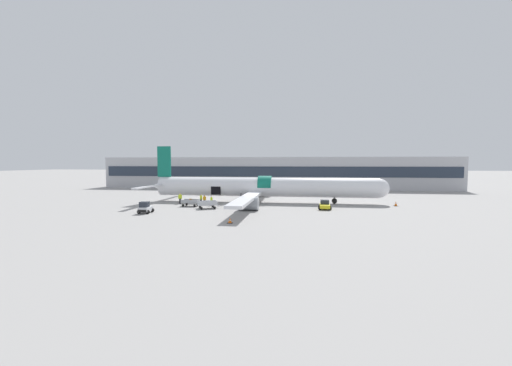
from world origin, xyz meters
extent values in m
plane|color=gray|center=(0.00, 0.00, 0.00)|extent=(500.00, 500.00, 0.00)
cube|color=#B2B2B7|center=(0.00, 37.92, 4.18)|extent=(93.53, 9.58, 8.36)
cube|color=#232D3D|center=(0.00, 33.07, 4.60)|extent=(91.66, 0.16, 2.68)
cylinder|color=silver|center=(1.19, 6.03, 2.68)|extent=(37.94, 3.30, 3.30)
sphere|color=silver|center=(20.16, 6.03, 2.68)|extent=(3.14, 3.14, 3.14)
cone|color=silver|center=(-17.78, 6.03, 2.68)|extent=(3.80, 3.04, 3.04)
cylinder|color=#0F6B56|center=(1.19, 6.00, 2.98)|extent=(2.28, 3.31, 3.31)
cube|color=#0F6B56|center=(-17.16, 6.03, 7.09)|extent=(2.48, 0.28, 5.51)
cube|color=silver|center=(-17.24, 0.79, 3.01)|extent=(0.91, 10.49, 0.20)
cube|color=silver|center=(-17.24, 11.28, 3.01)|extent=(0.91, 10.49, 0.20)
cube|color=silver|center=(-0.33, -3.83, 1.77)|extent=(2.16, 18.74, 0.40)
cube|color=silver|center=(-0.33, 15.89, 1.77)|extent=(2.16, 18.74, 0.40)
cylinder|color=gray|center=(-0.13, -3.49, 1.01)|extent=(2.84, 1.95, 1.95)
cylinder|color=gray|center=(-0.13, 15.55, 1.01)|extent=(2.84, 1.95, 1.95)
cube|color=black|center=(-7.16, 4.40, 2.10)|extent=(1.70, 0.12, 1.40)
cylinder|color=#56565B|center=(12.95, 6.03, 1.15)|extent=(0.22, 0.22, 1.40)
sphere|color=black|center=(12.95, 6.03, 0.45)|extent=(0.91, 0.91, 0.91)
cylinder|color=#56565B|center=(-2.61, 3.68, 1.15)|extent=(0.22, 0.22, 1.40)
sphere|color=black|center=(-2.61, 3.68, 0.45)|extent=(0.91, 0.91, 0.91)
cylinder|color=#56565B|center=(-2.61, 8.38, 1.15)|extent=(0.22, 0.22, 1.40)
sphere|color=black|center=(-2.61, 8.38, 0.45)|extent=(0.91, 0.91, 0.91)
cube|color=silver|center=(-13.75, -7.70, 0.56)|extent=(1.45, 2.32, 0.64)
cube|color=#232833|center=(-13.72, -8.09, 1.23)|extent=(1.17, 1.08, 0.72)
cube|color=black|center=(-13.66, -8.86, 0.43)|extent=(1.17, 0.20, 0.32)
sphere|color=black|center=(-14.31, -8.50, 0.28)|extent=(0.56, 0.56, 0.56)
sphere|color=black|center=(-13.08, -8.41, 0.28)|extent=(0.56, 0.56, 0.56)
sphere|color=black|center=(-14.41, -6.98, 0.28)|extent=(0.56, 0.56, 0.56)
sphere|color=black|center=(-13.19, -6.89, 0.28)|extent=(0.56, 0.56, 0.56)
cube|color=yellow|center=(10.84, -0.89, 0.49)|extent=(1.57, 2.48, 0.51)
cube|color=#232833|center=(10.86, -0.47, 1.05)|extent=(1.29, 1.14, 0.61)
cube|color=black|center=(10.89, 0.36, 0.39)|extent=(1.33, 0.18, 0.25)
sphere|color=black|center=(11.57, -0.10, 0.28)|extent=(0.56, 0.56, 0.56)
sphere|color=black|center=(10.18, -0.04, 0.28)|extent=(0.56, 0.56, 0.56)
sphere|color=black|center=(11.50, -1.74, 0.28)|extent=(0.56, 0.56, 0.56)
sphere|color=black|center=(10.11, -1.68, 0.28)|extent=(0.56, 0.56, 0.56)
cube|color=#999BA0|center=(-10.01, -0.35, 0.61)|extent=(2.68, 1.60, 0.05)
cube|color=#999BA0|center=(-8.70, -0.34, 0.85)|extent=(0.07, 1.59, 0.43)
cube|color=#999BA0|center=(-10.01, -1.11, 0.85)|extent=(2.62, 0.07, 0.43)
cube|color=#999BA0|center=(-10.01, 0.42, 0.85)|extent=(2.62, 0.07, 0.43)
cube|color=#333338|center=(-8.22, -0.34, 0.35)|extent=(0.90, 0.08, 0.06)
sphere|color=black|center=(-9.07, -1.14, 0.20)|extent=(0.40, 0.40, 0.40)
sphere|color=black|center=(-9.08, 0.45, 0.20)|extent=(0.40, 0.40, 0.40)
sphere|color=black|center=(-10.95, -1.15, 0.20)|extent=(0.40, 0.40, 0.40)
sphere|color=black|center=(-10.95, 0.44, 0.20)|extent=(0.40, 0.40, 0.40)
cube|color=#2D2D33|center=(-9.06, -0.58, 0.81)|extent=(0.43, 0.28, 0.35)
cube|color=olive|center=(-10.09, -0.11, 0.91)|extent=(0.33, 0.28, 0.54)
cube|color=#1E2347|center=(-10.84, -0.32, 0.78)|extent=(0.55, 0.23, 0.28)
cube|color=#B7BABF|center=(-6.61, -2.47, 0.56)|extent=(3.27, 2.72, 0.05)
cube|color=#B7BABF|center=(-5.36, -1.87, 0.85)|extent=(0.77, 1.52, 0.54)
cube|color=#B7BABF|center=(-6.26, -3.19, 0.85)|extent=(2.53, 1.26, 0.54)
cube|color=#B7BABF|center=(-6.95, -1.75, 0.85)|extent=(2.53, 1.26, 0.54)
cube|color=#333338|center=(-4.92, -1.66, 0.32)|extent=(0.85, 0.46, 0.06)
sphere|color=black|center=(-5.35, -2.79, 0.20)|extent=(0.40, 0.40, 0.40)
sphere|color=black|center=(-6.07, -1.30, 0.20)|extent=(0.40, 0.40, 0.40)
sphere|color=black|center=(-7.14, -3.65, 0.20)|extent=(0.40, 0.40, 0.40)
sphere|color=black|center=(-7.86, -2.16, 0.20)|extent=(0.40, 0.40, 0.40)
cube|color=black|center=(-6.68, -2.65, 0.75)|extent=(0.59, 0.36, 0.33)
cube|color=#1E2347|center=(-6.35, -2.52, 0.76)|extent=(0.44, 0.32, 0.35)
cylinder|color=#1E2338|center=(-8.39, 1.87, 0.38)|extent=(0.39, 0.39, 0.76)
cylinder|color=orange|center=(-8.39, 1.87, 1.07)|extent=(0.50, 0.50, 0.60)
sphere|color=#9E7556|center=(-8.39, 1.87, 1.47)|extent=(0.21, 0.21, 0.21)
cylinder|color=orange|center=(-8.56, 1.74, 1.00)|extent=(0.16, 0.16, 0.55)
cylinder|color=orange|center=(-8.22, 2.00, 1.00)|extent=(0.16, 0.16, 0.55)
cylinder|color=black|center=(-9.17, 2.44, 0.40)|extent=(0.34, 0.34, 0.79)
cylinder|color=#CCE523|center=(-9.17, 2.44, 1.10)|extent=(0.44, 0.44, 0.62)
sphere|color=tan|center=(-9.17, 2.44, 1.53)|extent=(0.22, 0.22, 0.22)
cylinder|color=#CCE523|center=(-9.12, 2.22, 1.04)|extent=(0.14, 0.14, 0.57)
cylinder|color=#CCE523|center=(-9.22, 2.65, 1.04)|extent=(0.14, 0.14, 0.57)
cylinder|color=#1E2338|center=(-6.81, 0.51, 0.38)|extent=(0.33, 0.33, 0.76)
cylinder|color=#B7E019|center=(-6.81, 0.51, 1.06)|extent=(0.43, 0.43, 0.60)
sphere|color=beige|center=(-6.81, 0.51, 1.47)|extent=(0.21, 0.21, 0.21)
cylinder|color=#B7E019|center=(-6.86, 0.31, 1.00)|extent=(0.14, 0.14, 0.55)
cylinder|color=#B7E019|center=(-6.77, 0.72, 1.00)|extent=(0.14, 0.14, 0.55)
cylinder|color=black|center=(-12.78, 2.31, 0.43)|extent=(0.39, 0.39, 0.87)
cylinder|color=#CCE523|center=(-12.78, 2.31, 1.21)|extent=(0.50, 0.50, 0.68)
sphere|color=tan|center=(-12.78, 2.31, 1.67)|extent=(0.24, 0.24, 0.24)
cylinder|color=#CCE523|center=(-12.54, 2.38, 1.13)|extent=(0.16, 0.16, 0.63)
cylinder|color=#CCE523|center=(-13.01, 2.25, 1.13)|extent=(0.16, 0.16, 0.63)
cube|color=black|center=(22.35, 4.46, 0.01)|extent=(0.62, 0.62, 0.03)
cone|color=orange|center=(22.35, 4.46, 0.37)|extent=(0.46, 0.46, 0.73)
cylinder|color=white|center=(22.35, 4.46, 0.40)|extent=(0.26, 0.26, 0.09)
cube|color=black|center=(-0.68, -13.17, 0.01)|extent=(0.61, 0.61, 0.03)
cone|color=orange|center=(-0.68, -13.17, 0.30)|extent=(0.45, 0.45, 0.61)
cylinder|color=white|center=(-0.68, -13.17, 0.33)|extent=(0.26, 0.26, 0.07)
camera|label=1|loc=(7.23, -47.76, 6.86)|focal=22.00mm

